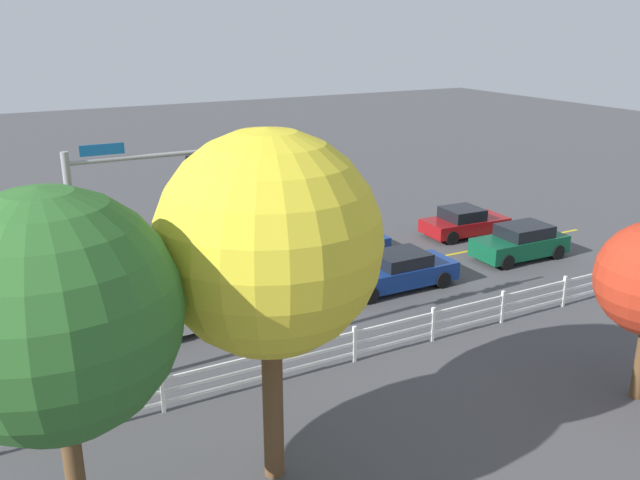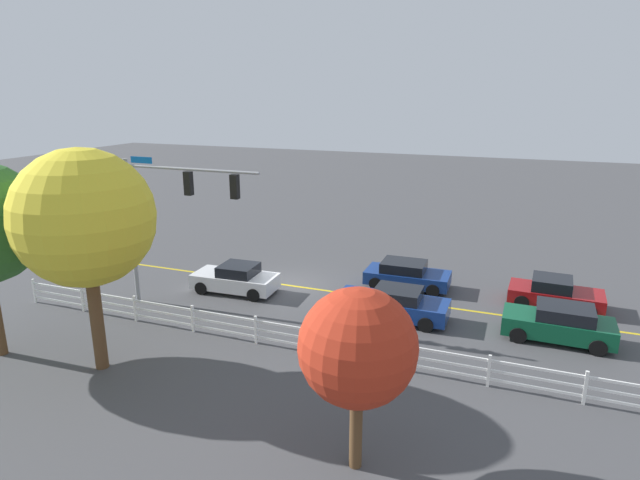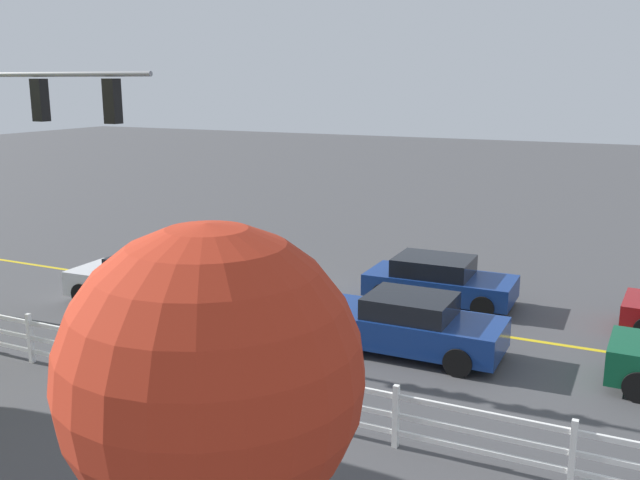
# 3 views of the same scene
# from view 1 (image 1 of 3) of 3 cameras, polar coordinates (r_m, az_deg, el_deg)

# --- Properties ---
(ground_plane) EXTENTS (120.00, 120.00, 0.00)m
(ground_plane) POSITION_cam_1_polar(r_m,az_deg,el_deg) (25.00, -7.67, -4.91)
(ground_plane) COLOR #444447
(lane_center_stripe) EXTENTS (28.00, 0.16, 0.01)m
(lane_center_stripe) POSITION_cam_1_polar(r_m,az_deg,el_deg) (26.52, 0.44, -3.35)
(lane_center_stripe) COLOR gold
(lane_center_stripe) RESTS_ON ground_plane
(signal_assembly) EXTENTS (6.67, 0.38, 6.78)m
(signal_assembly) POSITION_cam_1_polar(r_m,az_deg,el_deg) (18.48, -13.77, 2.03)
(signal_assembly) COLOR gray
(signal_assembly) RESTS_ON ground_plane
(car_0) EXTENTS (4.10, 2.10, 1.36)m
(car_0) POSITION_cam_1_polar(r_m,az_deg,el_deg) (32.41, 12.13, 1.47)
(car_0) COLOR maroon
(car_0) RESTS_ON ground_plane
(car_1) EXTENTS (4.78, 1.90, 1.39)m
(car_1) POSITION_cam_1_polar(r_m,az_deg,el_deg) (25.64, 6.47, -2.66)
(car_1) COLOR navy
(car_1) RESTS_ON ground_plane
(car_2) EXTENTS (4.16, 2.01, 1.33)m
(car_2) POSITION_cam_1_polar(r_m,az_deg,el_deg) (28.65, 1.55, -0.30)
(car_2) COLOR navy
(car_2) RESTS_ON ground_plane
(car_3) EXTENTS (4.15, 1.92, 1.47)m
(car_3) POSITION_cam_1_polar(r_m,az_deg,el_deg) (29.87, 16.64, -0.19)
(car_3) COLOR #0C4C2D
(car_3) RESTS_ON ground_plane
(car_4) EXTENTS (4.17, 2.05, 1.41)m
(car_4) POSITION_cam_1_polar(r_m,az_deg,el_deg) (22.66, -10.79, -5.73)
(car_4) COLOR silver
(car_4) RESTS_ON ground_plane
(white_rail_fence) EXTENTS (26.10, 0.10, 1.15)m
(white_rail_fence) POSITION_cam_1_polar(r_m,az_deg,el_deg) (20.89, 6.36, -7.86)
(white_rail_fence) COLOR white
(white_rail_fence) RESTS_ON ground_plane
(tree_0) EXTENTS (4.63, 4.63, 7.79)m
(tree_0) POSITION_cam_1_polar(r_m,az_deg,el_deg) (13.50, -4.35, -0.35)
(tree_0) COLOR brown
(tree_0) RESTS_ON ground_plane
(tree_2) EXTENTS (4.35, 4.35, 7.23)m
(tree_2) POSITION_cam_1_polar(r_m,az_deg,el_deg) (12.14, -21.66, -5.92)
(tree_2) COLOR brown
(tree_2) RESTS_ON ground_plane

